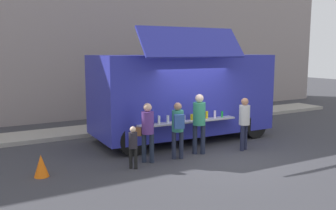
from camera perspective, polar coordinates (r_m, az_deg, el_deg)
The scene contains 11 objects.
ground_plane at distance 10.88m, azimuth 6.93°, elevation -7.84°, with size 60.00×60.00×0.00m, color #38383D.
curb_strip at distance 13.74m, azimuth -18.18°, elevation -4.47°, with size 28.00×1.60×0.15m, color #9E998E.
building_behind at distance 17.50m, azimuth -18.34°, elevation 12.34°, with size 32.00×2.40×8.74m, color gray.
food_truck_main at distance 12.57m, azimuth 2.29°, elevation 1.80°, with size 6.12×3.35×3.74m.
traffic_cone_orange at distance 9.50m, azimuth -19.17°, elevation -8.94°, with size 0.36×0.36×0.55m, color orange.
trash_bin at distance 16.62m, azimuth 8.15°, elevation -0.56°, with size 0.60×0.60×0.95m, color #2C6338.
customer_front_ordering at distance 10.78m, azimuth 4.88°, elevation -2.12°, with size 0.37×0.37×1.79m.
customer_mid_with_backpack at distance 10.25m, azimuth 1.56°, elevation -3.11°, with size 0.42×0.53×1.61m.
customer_rear_waiting at distance 9.95m, azimuth -3.27°, elevation -3.54°, with size 0.49×0.45×1.65m.
customer_extra_browsing at distance 11.42m, azimuth 11.82°, elevation -2.18°, with size 0.33×0.33×1.63m.
child_near_queue at distance 9.52m, azimuth -5.47°, elevation -6.00°, with size 0.23×0.23×1.12m.
Camera 1 is at (-6.36, -8.30, 3.02)m, focal length 39.08 mm.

